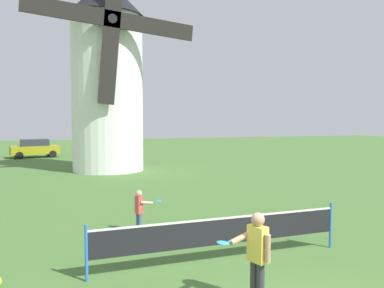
# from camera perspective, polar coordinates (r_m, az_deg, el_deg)

# --- Properties ---
(windmill) EXTENTS (9.38, 5.03, 13.36)m
(windmill) POSITION_cam_1_polar(r_m,az_deg,el_deg) (23.79, -12.90, 10.68)
(windmill) COLOR white
(windmill) RESTS_ON ground_plane
(tennis_net) EXTENTS (5.76, 0.06, 1.10)m
(tennis_net) POSITION_cam_1_polar(r_m,az_deg,el_deg) (8.23, 4.80, -13.26)
(tennis_net) COLOR blue
(tennis_net) RESTS_ON ground_plane
(player_near) EXTENTS (0.91, 0.50, 1.53)m
(player_near) POSITION_cam_1_polar(r_m,az_deg,el_deg) (6.56, 9.93, -16.07)
(player_near) COLOR #333338
(player_near) RESTS_ON ground_plane
(player_far) EXTENTS (0.75, 0.39, 1.18)m
(player_far) POSITION_cam_1_polar(r_m,az_deg,el_deg) (10.41, -8.03, -9.81)
(player_far) COLOR slate
(player_far) RESTS_ON ground_plane
(parked_car_mustard) EXTENTS (4.07, 2.49, 1.56)m
(parked_car_mustard) POSITION_cam_1_polar(r_m,az_deg,el_deg) (34.13, -23.08, -0.58)
(parked_car_mustard) COLOR #999919
(parked_car_mustard) RESTS_ON ground_plane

